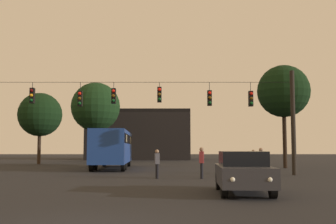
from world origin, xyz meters
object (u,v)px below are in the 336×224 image
at_px(pedestrian_crossing_center, 254,160).
at_px(tree_behind_building, 96,107).
at_px(pedestrian_crossing_right, 262,161).
at_px(pedestrian_crossing_left, 158,162).
at_px(pedestrian_near_bus, 202,161).
at_px(car_near_right, 244,171).
at_px(city_bus, 114,145).
at_px(tree_right_far, 284,91).
at_px(tree_left_silhouette, 41,115).

xyz_separation_m(pedestrian_crossing_center, tree_behind_building, (-14.39, 23.97, 5.83)).
bearing_deg(tree_behind_building, pedestrian_crossing_right, -62.78).
height_order(pedestrian_crossing_left, pedestrian_crossing_center, pedestrian_crossing_left).
bearing_deg(tree_behind_building, pedestrian_near_bus, -69.14).
height_order(car_near_right, pedestrian_near_bus, pedestrian_near_bus).
xyz_separation_m(car_near_right, pedestrian_near_bus, (-0.90, 7.34, 0.16)).
bearing_deg(city_bus, tree_right_far, 3.64).
xyz_separation_m(city_bus, pedestrian_near_bus, (6.29, -11.11, -0.91)).
bearing_deg(tree_right_far, pedestrian_near_bus, -123.34).
bearing_deg(pedestrian_crossing_center, tree_right_far, 61.67).
bearing_deg(tree_right_far, city_bus, -176.36).
height_order(pedestrian_crossing_right, tree_behind_building, tree_behind_building).
xyz_separation_m(car_near_right, pedestrian_crossing_right, (2.47, 8.05, 0.14)).
distance_m(city_bus, tree_behind_building, 18.23).
height_order(car_near_right, pedestrian_crossing_left, pedestrian_crossing_left).
height_order(pedestrian_crossing_left, tree_behind_building, tree_behind_building).
height_order(tree_left_silhouette, tree_behind_building, tree_behind_building).
relative_size(city_bus, car_near_right, 2.51).
xyz_separation_m(city_bus, tree_behind_building, (-4.43, 17.01, 4.83)).
relative_size(pedestrian_near_bus, tree_right_far, 0.20).
relative_size(city_bus, tree_behind_building, 1.14).
relative_size(pedestrian_crossing_left, pedestrian_crossing_center, 1.01).
bearing_deg(car_near_right, tree_behind_building, 108.15).
xyz_separation_m(city_bus, pedestrian_crossing_left, (3.87, -10.96, -0.99)).
distance_m(pedestrian_crossing_center, pedestrian_near_bus, 5.54).
distance_m(pedestrian_crossing_right, tree_left_silhouette, 27.65).
xyz_separation_m(pedestrian_crossing_center, tree_right_far, (4.24, 7.86, 5.53)).
height_order(city_bus, pedestrian_near_bus, city_bus).
bearing_deg(city_bus, pedestrian_crossing_left, -70.54).
bearing_deg(pedestrian_near_bus, tree_behind_building, 110.86).
bearing_deg(car_near_right, pedestrian_crossing_right, 72.92).
bearing_deg(tree_behind_building, pedestrian_crossing_left, -73.47).
xyz_separation_m(pedestrian_crossing_left, tree_behind_building, (-8.30, 27.97, 5.82)).
bearing_deg(car_near_right, pedestrian_crossing_left, 113.91).
bearing_deg(pedestrian_crossing_center, car_near_right, -103.51).
height_order(city_bus, tree_left_silhouette, tree_left_silhouette).
relative_size(tree_behind_building, tree_right_far, 1.13).
distance_m(city_bus, tree_right_far, 14.93).
xyz_separation_m(pedestrian_crossing_right, tree_behind_building, (-14.10, 27.41, 5.76)).
bearing_deg(tree_left_silhouette, pedestrian_crossing_right, -47.05).
bearing_deg(tree_left_silhouette, tree_behind_building, 58.60).
relative_size(pedestrian_crossing_right, tree_left_silhouette, 0.22).
height_order(pedestrian_near_bus, tree_right_far, tree_right_far).
bearing_deg(tree_left_silhouette, tree_right_far, -20.61).
height_order(car_near_right, pedestrian_crossing_center, pedestrian_crossing_center).
bearing_deg(tree_right_far, pedestrian_crossing_center, -118.33).
height_order(city_bus, tree_behind_building, tree_behind_building).
height_order(city_bus, tree_right_far, tree_right_far).
xyz_separation_m(city_bus, tree_left_silhouette, (-8.95, 9.61, 3.28)).
xyz_separation_m(car_near_right, tree_left_silhouette, (-16.15, 28.06, 4.35)).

